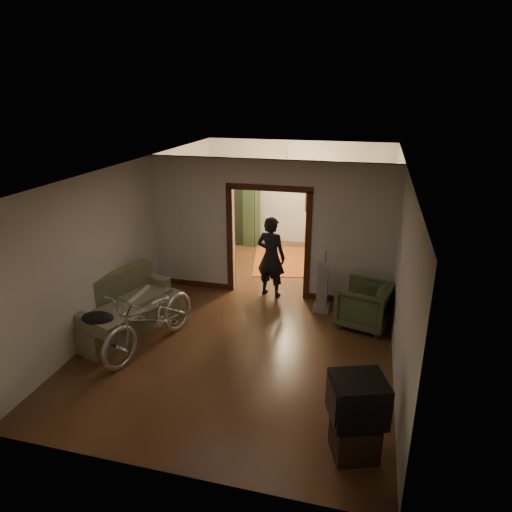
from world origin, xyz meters
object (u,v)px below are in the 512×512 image
(person, at_px, (271,257))
(bicycle, at_px, (151,318))
(locker, at_px, (243,214))
(desk, at_px, (338,237))
(sofa, at_px, (125,304))
(armchair, at_px, (364,305))

(person, bearing_deg, bicycle, 74.13)
(locker, distance_m, desk, 2.63)
(bicycle, height_order, desk, bicycle)
(sofa, bearing_deg, locker, 101.37)
(locker, bearing_deg, person, -54.57)
(armchair, distance_m, desk, 4.11)
(person, xyz_separation_m, desk, (1.10, 3.19, -0.49))
(armchair, bearing_deg, bicycle, -48.41)
(sofa, height_order, desk, sofa)
(locker, xyz_separation_m, desk, (2.59, 0.05, -0.47))
(sofa, xyz_separation_m, locker, (0.69, 5.17, 0.34))
(armchair, height_order, desk, armchair)
(bicycle, relative_size, locker, 1.27)
(armchair, height_order, person, person)
(bicycle, relative_size, person, 1.23)
(sofa, relative_size, armchair, 2.36)
(armchair, xyz_separation_m, desk, (-0.82, 4.03, -0.05))
(bicycle, bearing_deg, sofa, 162.03)
(bicycle, height_order, armchair, bicycle)
(locker, height_order, desk, locker)
(armchair, bearing_deg, sofa, -58.75)
(bicycle, xyz_separation_m, person, (1.44, 2.51, 0.30))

